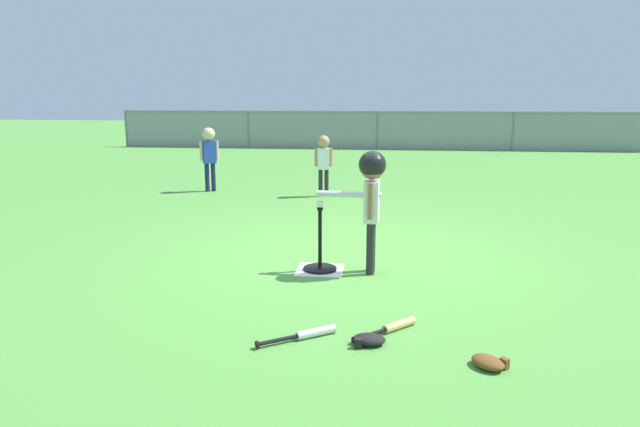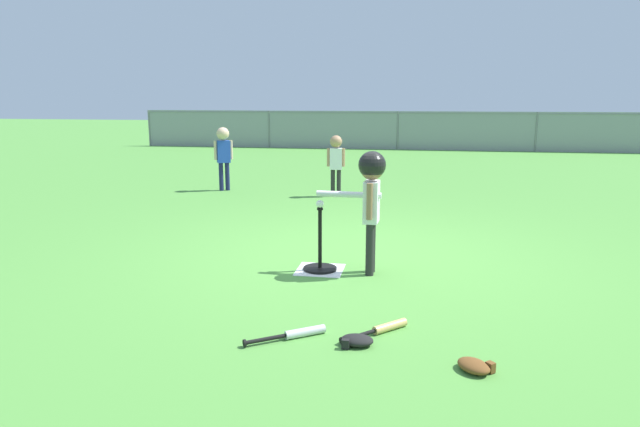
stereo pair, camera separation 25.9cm
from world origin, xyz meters
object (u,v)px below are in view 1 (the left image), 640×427
spare_bat_wood (393,327)px  batter_child (371,187)px  fielder_near_right (209,151)px  batting_tee (320,261)px  fielder_near_left (324,157)px  glove_near_bats (489,362)px  glove_by_plate (369,340)px  spare_bat_silver (308,334)px  baseball_on_tee (320,204)px

spare_bat_wood → batter_child: bearing=98.9°
fielder_near_right → batting_tee: bearing=-60.7°
fielder_near_left → fielder_near_right: bearing=172.6°
fielder_near_right → glove_near_bats: 7.19m
fielder_near_left → glove_by_plate: size_ratio=4.43×
fielder_near_right → spare_bat_wood: 6.48m
fielder_near_left → glove_near_bats: bearing=-74.1°
batting_tee → spare_bat_silver: batting_tee is taller
baseball_on_tee → spare_bat_wood: (0.68, -1.37, -0.61)m
baseball_on_tee → fielder_near_right: bearing=119.3°
batting_tee → baseball_on_tee: 0.55m
glove_by_plate → fielder_near_left: bearing=99.4°
spare_bat_wood → glove_near_bats: glove_near_bats is taller
spare_bat_silver → glove_near_bats: size_ratio=1.91×
batting_tee → glove_by_plate: 1.69m
glove_near_bats → fielder_near_right: bearing=120.8°
glove_near_bats → glove_by_plate: bearing=161.7°
fielder_near_right → glove_near_bats: (3.67, -6.15, -0.67)m
fielder_near_right → spare_bat_wood: size_ratio=2.44×
batter_child → spare_bat_silver: (-0.37, -1.53, -0.78)m
fielder_near_left → glove_near_bats: (1.68, -5.89, -0.61)m
spare_bat_wood → glove_by_plate: size_ratio=2.00×
fielder_near_left → glove_near_bats: 6.15m
baseball_on_tee → glove_by_plate: bearing=-72.2°
batting_tee → baseball_on_tee: (0.00, 0.00, 0.55)m
fielder_near_right → spare_bat_silver: bearing=-66.8°
spare_bat_wood → fielder_near_left: bearing=101.5°
batter_child → spare_bat_silver: batter_child is taller
baseball_on_tee → fielder_near_right: size_ratio=0.07×
batting_tee → fielder_near_left: (-0.42, 4.03, 0.55)m
batting_tee → glove_by_plate: bearing=-72.2°
batting_tee → spare_bat_wood: size_ratio=1.35×
batting_tee → spare_bat_silver: bearing=-86.3°
batter_child → spare_bat_wood: (0.21, -1.34, -0.78)m
fielder_near_right → fielder_near_left: 2.01m
batter_child → spare_bat_wood: 1.57m
batter_child → fielder_near_left: bearing=102.4°
batting_tee → fielder_near_left: 4.09m
baseball_on_tee → spare_bat_silver: bearing=-86.3°
batting_tee → spare_bat_silver: 1.56m
spare_bat_wood → glove_by_plate: bearing=-123.7°
glove_by_plate → glove_near_bats: 0.78m
fielder_near_right → spare_bat_silver: (2.51, -5.85, -0.67)m
baseball_on_tee → glove_near_bats: size_ratio=0.27×
batter_child → glove_near_bats: bearing=-66.8°
batter_child → fielder_near_left: batter_child is taller
glove_by_plate → glove_near_bats: size_ratio=0.83×
glove_by_plate → baseball_on_tee: bearing=107.8°
baseball_on_tee → spare_bat_wood: bearing=-63.5°
baseball_on_tee → batter_child: 0.50m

